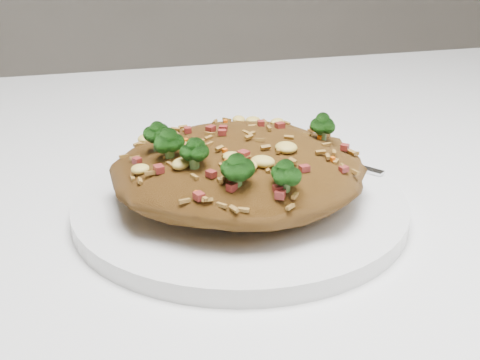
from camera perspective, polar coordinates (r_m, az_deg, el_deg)
The scene contains 4 objects.
dining_table at distance 0.62m, azimuth -5.06°, elevation -7.95°, with size 1.20×0.80×0.75m.
plate at distance 0.52m, azimuth 0.00°, elevation -2.20°, with size 0.26×0.26×0.01m, color white.
fried_rice at distance 0.51m, azimuth -0.03°, elevation 1.63°, with size 0.19×0.18×0.07m.
fork at distance 0.60m, azimuth 5.88°, elevation 2.23°, with size 0.11×0.14×0.00m.
Camera 1 is at (-0.08, -0.52, 0.99)m, focal length 50.00 mm.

